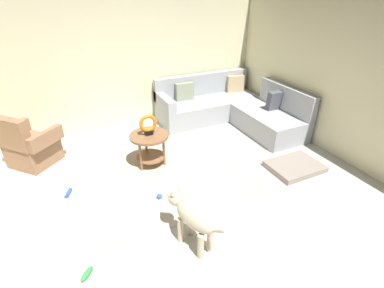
{
  "coord_description": "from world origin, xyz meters",
  "views": [
    {
      "loc": [
        -1.05,
        -2.56,
        2.5
      ],
      "look_at": [
        0.45,
        0.6,
        0.55
      ],
      "focal_mm": 26.41,
      "sensor_mm": 36.0,
      "label": 1
    }
  ],
  "objects": [
    {
      "name": "dog_toy_bone",
      "position": [
        -1.21,
        -0.49,
        0.03
      ],
      "size": [
        0.17,
        0.17,
        0.06
      ],
      "primitive_type": "ellipsoid",
      "rotation": [
        0.0,
        0.0,
        0.84
      ],
      "color": "green",
      "rests_on": "ground_plane"
    },
    {
      "name": "torus_sculpture",
      "position": [
        -0.01,
        1.16,
        0.71
      ],
      "size": [
        0.28,
        0.08,
        0.33
      ],
      "color": "black",
      "rests_on": "side_table"
    },
    {
      "name": "dog_toy_rope",
      "position": [
        -1.28,
        0.93,
        0.03
      ],
      "size": [
        0.11,
        0.18,
        0.05
      ],
      "primitive_type": "cylinder",
      "rotation": [
        0.0,
        1.57,
        1.16
      ],
      "color": "blue",
      "rests_on": "ground_plane"
    },
    {
      "name": "wall_right",
      "position": [
        2.94,
        0.0,
        1.35
      ],
      "size": [
        0.12,
        6.0,
        2.7
      ],
      "primitive_type": "cube",
      "color": "beige",
      "rests_on": "ground_plane"
    },
    {
      "name": "sectional_couch",
      "position": [
        1.99,
        2.01,
        0.29
      ],
      "size": [
        2.2,
        2.25,
        0.88
      ],
      "color": "#9EA3A8",
      "rests_on": "ground_plane"
    },
    {
      "name": "wall_back",
      "position": [
        0.0,
        2.94,
        1.35
      ],
      "size": [
        6.0,
        0.12,
        2.7
      ],
      "primitive_type": "cube",
      "color": "beige",
      "rests_on": "ground_plane"
    },
    {
      "name": "dog",
      "position": [
        -0.1,
        -0.55,
        0.38
      ],
      "size": [
        0.37,
        0.82,
        0.63
      ],
      "rotation": [
        0.0,
        0.0,
        0.32
      ],
      "color": "beige",
      "rests_on": "ground_plane"
    },
    {
      "name": "dog_bed_mat",
      "position": [
        1.98,
        0.08,
        0.04
      ],
      "size": [
        0.8,
        0.6,
        0.09
      ],
      "primitive_type": "cube",
      "color": "gray",
      "rests_on": "ground_plane"
    },
    {
      "name": "side_table",
      "position": [
        -0.01,
        1.16,
        0.42
      ],
      "size": [
        0.6,
        0.6,
        0.54
      ],
      "color": "brown",
      "rests_on": "ground_plane"
    },
    {
      "name": "area_rug",
      "position": [
        0.15,
        0.7,
        0.01
      ],
      "size": [
        2.3,
        1.9,
        0.01
      ],
      "primitive_type": "cube",
      "color": "#BCAD93",
      "rests_on": "ground_plane"
    },
    {
      "name": "ground_plane",
      "position": [
        0.0,
        0.0,
        -0.05
      ],
      "size": [
        6.0,
        6.0,
        0.1
      ],
      "primitive_type": "cube",
      "color": "beige"
    },
    {
      "name": "armchair",
      "position": [
        -1.7,
        1.99,
        0.32
      ],
      "size": [
        0.99,
        0.99,
        0.88
      ],
      "rotation": [
        0.0,
        0.0,
        -0.82
      ],
      "color": "#936B4C",
      "rests_on": "ground_plane"
    },
    {
      "name": "dog_toy_ball",
      "position": [
        -0.17,
        0.31,
        0.04
      ],
      "size": [
        0.08,
        0.08,
        0.08
      ],
      "primitive_type": "sphere",
      "color": "blue",
      "rests_on": "ground_plane"
    }
  ]
}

